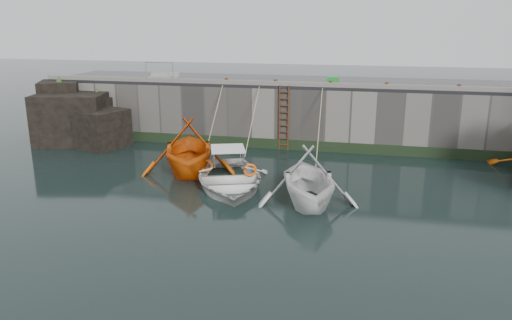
% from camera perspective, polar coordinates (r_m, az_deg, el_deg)
% --- Properties ---
extents(ground, '(120.00, 120.00, 0.00)m').
position_cam_1_polar(ground, '(15.40, 4.02, -8.23)').
color(ground, black).
rests_on(ground, ground).
extents(quay_back, '(30.00, 5.00, 3.00)m').
position_cam_1_polar(quay_back, '(26.92, 8.36, 5.39)').
color(quay_back, slate).
rests_on(quay_back, ground).
extents(road_back, '(30.00, 5.00, 0.16)m').
position_cam_1_polar(road_back, '(26.69, 8.50, 8.73)').
color(road_back, black).
rests_on(road_back, quay_back).
extents(kerb_back, '(30.00, 0.30, 0.20)m').
position_cam_1_polar(kerb_back, '(24.34, 8.04, 8.52)').
color(kerb_back, slate).
rests_on(kerb_back, road_back).
extents(algae_back, '(30.00, 0.08, 0.50)m').
position_cam_1_polar(algae_back, '(24.71, 7.73, 1.53)').
color(algae_back, black).
rests_on(algae_back, ground).
extents(rock_outcrop, '(5.85, 4.24, 3.41)m').
position_cam_1_polar(rock_outcrop, '(27.96, -19.82, 4.51)').
color(rock_outcrop, black).
rests_on(rock_outcrop, ground).
extents(ladder, '(0.51, 0.08, 3.20)m').
position_cam_1_polar(ladder, '(24.63, 3.19, 4.80)').
color(ladder, '#3F1E0F').
rests_on(ladder, ground).
extents(boat_near_white, '(5.65, 6.06, 2.59)m').
position_cam_1_polar(boat_near_white, '(21.53, -7.65, -1.29)').
color(boat_near_white, '#DC560B').
rests_on(boat_near_white, ground).
extents(boat_near_white_rope, '(0.04, 3.40, 3.10)m').
position_cam_1_polar(boat_near_white_rope, '(24.79, -4.75, 1.07)').
color(boat_near_white_rope, tan).
rests_on(boat_near_white_rope, ground).
extents(boat_near_blue, '(5.29, 6.21, 1.09)m').
position_cam_1_polar(boat_near_blue, '(19.52, -3.11, -2.96)').
color(boat_near_blue, silver).
rests_on(boat_near_blue, ground).
extents(boat_near_blue_rope, '(0.04, 4.50, 3.10)m').
position_cam_1_polar(boat_near_blue_rope, '(23.53, -0.19, 0.32)').
color(boat_near_blue_rope, tan).
rests_on(boat_near_blue_rope, ground).
extents(boat_near_blacktrim, '(4.83, 5.26, 2.34)m').
position_cam_1_polar(boat_near_blacktrim, '(17.87, 5.86, -4.82)').
color(boat_near_blacktrim, silver).
rests_on(boat_near_blacktrim, ground).
extents(boat_near_blacktrim_rope, '(0.04, 5.45, 3.10)m').
position_cam_1_polar(boat_near_blacktrim_rope, '(22.49, 7.48, -0.54)').
color(boat_near_blacktrim_rope, tan).
rests_on(boat_near_blacktrim_rope, ground).
extents(fish_crate, '(0.58, 0.45, 0.28)m').
position_cam_1_polar(fish_crate, '(26.28, 8.76, 9.09)').
color(fish_crate, green).
rests_on(fish_crate, road_back).
extents(railing, '(1.60, 1.05, 1.00)m').
position_cam_1_polar(railing, '(27.57, -10.40, 9.45)').
color(railing, '#A5A8AD').
rests_on(railing, road_back).
extents(bollard_a, '(0.18, 0.18, 0.28)m').
position_cam_1_polar(bollard_a, '(25.37, -3.39, 9.02)').
color(bollard_a, '#3F1E0F').
rests_on(bollard_a, road_back).
extents(bollard_b, '(0.18, 0.18, 0.28)m').
position_cam_1_polar(bollard_b, '(24.78, 2.23, 8.88)').
color(bollard_b, '#3F1E0F').
rests_on(bollard_b, road_back).
extents(bollard_c, '(0.18, 0.18, 0.28)m').
position_cam_1_polar(bollard_c, '(24.42, 8.53, 8.62)').
color(bollard_c, '#3F1E0F').
rests_on(bollard_c, road_back).
extents(bollard_d, '(0.18, 0.18, 0.28)m').
position_cam_1_polar(bollard_d, '(24.35, 14.70, 8.26)').
color(bollard_d, '#3F1E0F').
rests_on(bollard_d, road_back).
extents(bollard_e, '(0.18, 0.18, 0.28)m').
position_cam_1_polar(bollard_e, '(24.65, 22.21, 7.70)').
color(bollard_e, '#3F1E0F').
rests_on(bollard_e, road_back).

